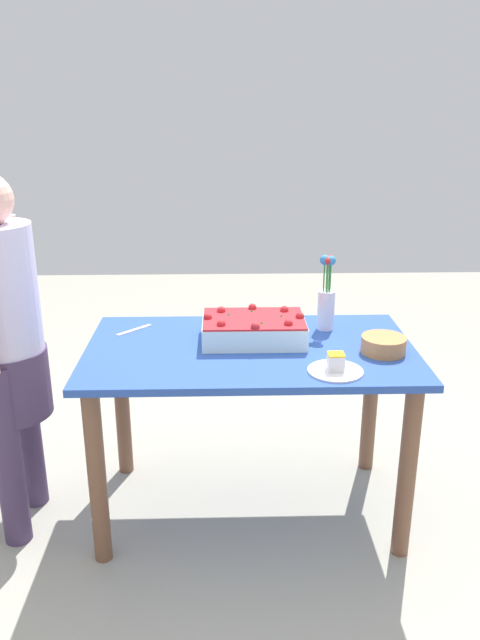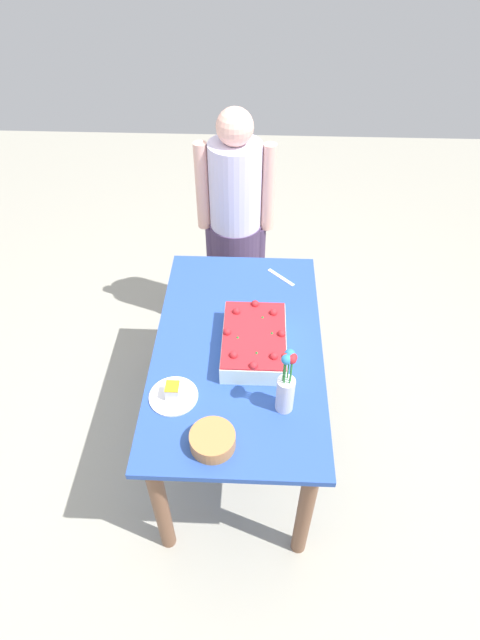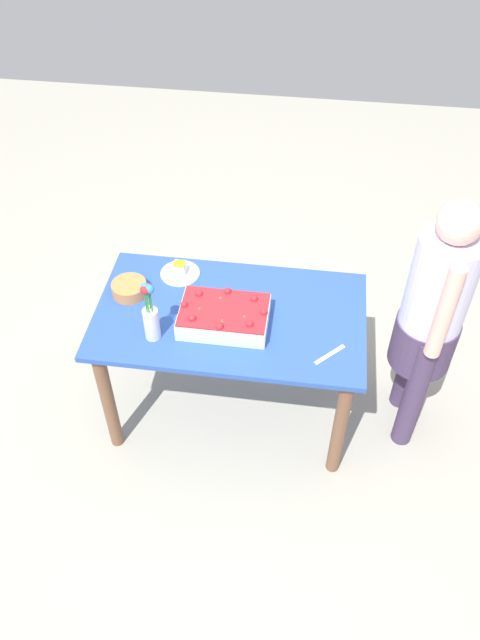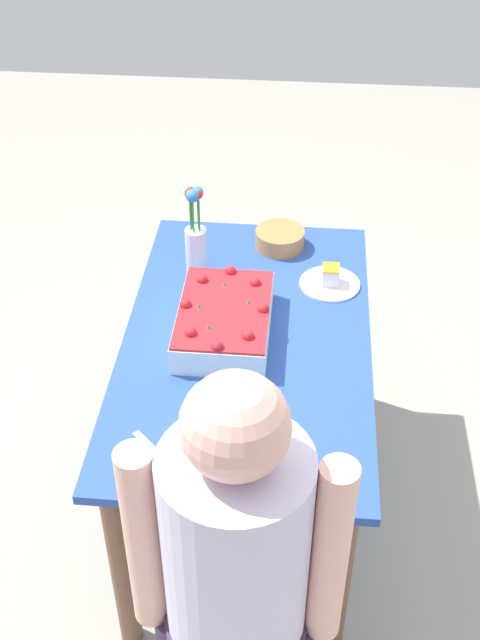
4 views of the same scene
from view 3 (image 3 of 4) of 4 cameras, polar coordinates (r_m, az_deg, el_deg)
name	(u,v)px [view 3 (image 3 of 4)]	position (r m, az deg, el deg)	size (l,w,h in m)	color
ground_plane	(232,408)	(3.68, -0.78, -8.02)	(8.00, 8.00, 0.00)	#A5A293
dining_table	(230,333)	(3.19, -0.89, -1.17)	(1.34, 0.78, 0.78)	#2B4EA5
sheet_cake	(224,316)	(3.01, -1.48, 0.35)	(0.43, 0.29, 0.12)	white
serving_plate_with_slice	(180,271)	(3.31, -5.51, 4.46)	(0.21, 0.21, 0.07)	white
cake_knife	(330,355)	(2.93, 8.21, -3.15)	(0.18, 0.02, 0.00)	silver
flower_vase	(151,316)	(2.91, -8.18, 0.34)	(0.07, 0.07, 0.33)	silver
fruit_bowl	(129,289)	(3.22, -10.08, 2.84)	(0.18, 0.18, 0.07)	#BF7C43
person_standing	(432,313)	(3.12, 17.13, 0.59)	(0.31, 0.45, 1.49)	#463556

